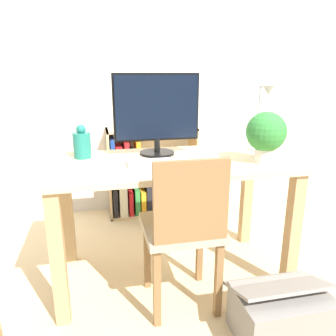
{
  "coord_description": "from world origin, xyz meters",
  "views": [
    {
      "loc": [
        -0.41,
        -1.8,
        1.25
      ],
      "look_at": [
        0.0,
        0.1,
        0.68
      ],
      "focal_mm": 35.0,
      "sensor_mm": 36.0,
      "label": 1
    }
  ],
  "objects_px": {
    "keyboard": "(163,162)",
    "bookshelf": "(138,177)",
    "desk_lamp": "(263,112)",
    "potted_plant": "(266,134)",
    "chair": "(184,227)",
    "storage_box": "(281,313)",
    "monitor": "(157,111)",
    "vase": "(82,144)"
  },
  "relations": [
    {
      "from": "vase",
      "to": "storage_box",
      "type": "relative_size",
      "value": 0.45
    },
    {
      "from": "keyboard",
      "to": "storage_box",
      "type": "bearing_deg",
      "value": -51.12
    },
    {
      "from": "monitor",
      "to": "vase",
      "type": "bearing_deg",
      "value": 179.33
    },
    {
      "from": "chair",
      "to": "storage_box",
      "type": "xyz_separation_m",
      "value": [
        0.41,
        -0.3,
        -0.36
      ]
    },
    {
      "from": "bookshelf",
      "to": "potted_plant",
      "type": "bearing_deg",
      "value": -63.41
    },
    {
      "from": "keyboard",
      "to": "chair",
      "type": "bearing_deg",
      "value": -79.39
    },
    {
      "from": "monitor",
      "to": "storage_box",
      "type": "bearing_deg",
      "value": -59.93
    },
    {
      "from": "desk_lamp",
      "to": "bookshelf",
      "type": "distance_m",
      "value": 1.33
    },
    {
      "from": "vase",
      "to": "desk_lamp",
      "type": "bearing_deg",
      "value": -5.25
    },
    {
      "from": "desk_lamp",
      "to": "potted_plant",
      "type": "distance_m",
      "value": 0.27
    },
    {
      "from": "monitor",
      "to": "keyboard",
      "type": "xyz_separation_m",
      "value": [
        -0.0,
        -0.22,
        -0.26
      ]
    },
    {
      "from": "chair",
      "to": "bookshelf",
      "type": "height_order",
      "value": "chair"
    },
    {
      "from": "storage_box",
      "to": "monitor",
      "type": "bearing_deg",
      "value": 120.07
    },
    {
      "from": "chair",
      "to": "bookshelf",
      "type": "bearing_deg",
      "value": 88.37
    },
    {
      "from": "storage_box",
      "to": "desk_lamp",
      "type": "bearing_deg",
      "value": 74.24
    },
    {
      "from": "keyboard",
      "to": "vase",
      "type": "distance_m",
      "value": 0.51
    },
    {
      "from": "keyboard",
      "to": "bookshelf",
      "type": "relative_size",
      "value": 0.52
    },
    {
      "from": "desk_lamp",
      "to": "chair",
      "type": "bearing_deg",
      "value": -146.84
    },
    {
      "from": "vase",
      "to": "chair",
      "type": "bearing_deg",
      "value": -44.87
    },
    {
      "from": "vase",
      "to": "chair",
      "type": "relative_size",
      "value": 0.23
    },
    {
      "from": "keyboard",
      "to": "potted_plant",
      "type": "bearing_deg",
      "value": -11.23
    },
    {
      "from": "chair",
      "to": "desk_lamp",
      "type": "bearing_deg",
      "value": 28.48
    },
    {
      "from": "desk_lamp",
      "to": "storage_box",
      "type": "bearing_deg",
      "value": -105.76
    },
    {
      "from": "keyboard",
      "to": "potted_plant",
      "type": "distance_m",
      "value": 0.59
    },
    {
      "from": "keyboard",
      "to": "bookshelf",
      "type": "height_order",
      "value": "bookshelf"
    },
    {
      "from": "vase",
      "to": "storage_box",
      "type": "height_order",
      "value": "vase"
    },
    {
      "from": "keyboard",
      "to": "chair",
      "type": "distance_m",
      "value": 0.39
    },
    {
      "from": "bookshelf",
      "to": "desk_lamp",
      "type": "bearing_deg",
      "value": -53.78
    },
    {
      "from": "keyboard",
      "to": "storage_box",
      "type": "distance_m",
      "value": 0.97
    },
    {
      "from": "vase",
      "to": "bookshelf",
      "type": "xyz_separation_m",
      "value": [
        0.43,
        0.82,
        -0.5
      ]
    },
    {
      "from": "monitor",
      "to": "potted_plant",
      "type": "relative_size",
      "value": 1.82
    },
    {
      "from": "potted_plant",
      "to": "chair",
      "type": "height_order",
      "value": "potted_plant"
    },
    {
      "from": "keyboard",
      "to": "chair",
      "type": "height_order",
      "value": "chair"
    },
    {
      "from": "vase",
      "to": "potted_plant",
      "type": "bearing_deg",
      "value": -18.33
    },
    {
      "from": "potted_plant",
      "to": "chair",
      "type": "xyz_separation_m",
      "value": [
        -0.51,
        -0.16,
        -0.44
      ]
    },
    {
      "from": "monitor",
      "to": "storage_box",
      "type": "distance_m",
      "value": 1.28
    },
    {
      "from": "desk_lamp",
      "to": "bookshelf",
      "type": "bearing_deg",
      "value": 126.22
    },
    {
      "from": "desk_lamp",
      "to": "potted_plant",
      "type": "bearing_deg",
      "value": -112.77
    },
    {
      "from": "monitor",
      "to": "bookshelf",
      "type": "relative_size",
      "value": 0.67
    },
    {
      "from": "monitor",
      "to": "vase",
      "type": "relative_size",
      "value": 2.62
    },
    {
      "from": "keyboard",
      "to": "bookshelf",
      "type": "distance_m",
      "value": 1.13
    },
    {
      "from": "monitor",
      "to": "storage_box",
      "type": "height_order",
      "value": "monitor"
    }
  ]
}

